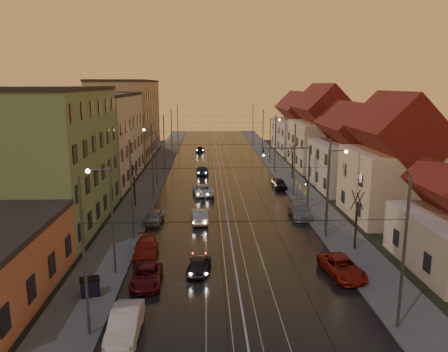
{
  "coord_description": "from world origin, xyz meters",
  "views": [
    {
      "loc": [
        -2.1,
        -27.93,
        13.57
      ],
      "look_at": [
        -0.09,
        21.48,
        3.17
      ],
      "focal_mm": 35.0,
      "sensor_mm": 36.0,
      "label": 1
    }
  ],
  "objects": [
    {
      "name": "street_lamp_1",
      "position": [
        9.1,
        10.0,
        4.89
      ],
      "size": [
        1.75,
        0.32,
        8.0
      ],
      "color": "#595B60",
      "rests_on": "ground"
    },
    {
      "name": "bare_tree_1",
      "position": [
        10.2,
        6.0,
        2.49
      ],
      "size": [
        1.09,
        1.09,
        5.11
      ],
      "color": "black",
      "rests_on": "ground"
    },
    {
      "name": "driving_car_0",
      "position": [
        -2.73,
        2.15,
        0.64
      ],
      "size": [
        1.97,
        3.91,
        1.28
      ],
      "primitive_type": "imported",
      "rotation": [
        0.0,
        0.0,
        3.01
      ],
      "color": "black",
      "rests_on": "ground"
    },
    {
      "name": "catenary_pole_l_1",
      "position": [
        -8.6,
        9.0,
        4.5
      ],
      "size": [
        0.16,
        0.16,
        9.0
      ],
      "primitive_type": "cylinder",
      "color": "#595B60",
      "rests_on": "ground"
    },
    {
      "name": "catenary_pole_r_0",
      "position": [
        8.6,
        -6.0,
        4.5
      ],
      "size": [
        0.16,
        0.16,
        9.0
      ],
      "primitive_type": "cylinder",
      "color": "#595B60",
      "rests_on": "ground"
    },
    {
      "name": "parked_left_0",
      "position": [
        -6.63,
        -6.06,
        0.74
      ],
      "size": [
        1.6,
        4.53,
        1.49
      ],
      "primitive_type": "imported",
      "rotation": [
        0.0,
        0.0,
        0.0
      ],
      "color": "#BEBEBE",
      "rests_on": "ground"
    },
    {
      "name": "parked_left_2",
      "position": [
        -7.02,
        5.36,
        0.66
      ],
      "size": [
        2.1,
        4.64,
        1.32
      ],
      "primitive_type": "imported",
      "rotation": [
        0.0,
        0.0,
        0.06
      ],
      "color": "maroon",
      "rests_on": "ground"
    },
    {
      "name": "catenary_pole_l_4",
      "position": [
        -8.6,
        54.0,
        4.5
      ],
      "size": [
        0.16,
        0.16,
        9.0
      ],
      "primitive_type": "cylinder",
      "color": "#595B60",
      "rests_on": "ground"
    },
    {
      "name": "apartment_left_1",
      "position": [
        -17.5,
        14.0,
        6.5
      ],
      "size": [
        10.0,
        18.0,
        13.0
      ],
      "primitive_type": "cube",
      "color": "#698C59",
      "rests_on": "ground"
    },
    {
      "name": "catenary_pole_r_2",
      "position": [
        8.6,
        24.0,
        4.5
      ],
      "size": [
        0.16,
        0.16,
        9.0
      ],
      "primitive_type": "cylinder",
      "color": "#595B60",
      "rests_on": "ground"
    },
    {
      "name": "house_right_1",
      "position": [
        17.0,
        15.0,
        5.45
      ],
      "size": [
        8.67,
        10.2,
        10.8
      ],
      "color": "beige",
      "rests_on": "ground"
    },
    {
      "name": "parked_right_1",
      "position": [
        7.6,
        15.4,
        0.7
      ],
      "size": [
        2.01,
        4.85,
        1.4
      ],
      "primitive_type": "imported",
      "rotation": [
        0.0,
        0.0,
        -0.01
      ],
      "color": "#96969B",
      "rests_on": "ground"
    },
    {
      "name": "house_right_4",
      "position": [
        17.0,
        61.0,
        5.05
      ],
      "size": [
        9.18,
        16.32,
        10.0
      ],
      "color": "beige",
      "rests_on": "ground"
    },
    {
      "name": "catenary_pole_r_3",
      "position": [
        8.6,
        39.0,
        4.5
      ],
      "size": [
        0.16,
        0.16,
        9.0
      ],
      "primitive_type": "cylinder",
      "color": "#595B60",
      "rests_on": "ground"
    },
    {
      "name": "tram_rail_3",
      "position": [
        2.2,
        40.0,
        0.06
      ],
      "size": [
        0.06,
        120.0,
        0.03
      ],
      "primitive_type": "cube",
      "color": "gray",
      "rests_on": "road"
    },
    {
      "name": "tram_rail_1",
      "position": [
        -0.77,
        40.0,
        0.06
      ],
      "size": [
        0.06,
        120.0,
        0.03
      ],
      "primitive_type": "cube",
      "color": "gray",
      "rests_on": "road"
    },
    {
      "name": "parked_right_0",
      "position": [
        7.6,
        1.1,
        0.67
      ],
      "size": [
        2.82,
        5.04,
        1.33
      ],
      "primitive_type": "imported",
      "rotation": [
        0.0,
        0.0,
        0.13
      ],
      "color": "#9B1C0F",
      "rests_on": "ground"
    },
    {
      "name": "tram_rail_2",
      "position": [
        0.77,
        40.0,
        0.06
      ],
      "size": [
        0.06,
        120.0,
        0.03
      ],
      "primitive_type": "cube",
      "color": "gray",
      "rests_on": "road"
    },
    {
      "name": "street_lamp_3",
      "position": [
        9.1,
        46.0,
        4.89
      ],
      "size": [
        1.75,
        0.32,
        8.0
      ],
      "color": "#595B60",
      "rests_on": "ground"
    },
    {
      "name": "ground",
      "position": [
        0.0,
        0.0,
        0.0
      ],
      "size": [
        160.0,
        160.0,
        0.0
      ],
      "primitive_type": "plane",
      "color": "black",
      "rests_on": "ground"
    },
    {
      "name": "catenary_pole_l_0",
      "position": [
        -8.6,
        -6.0,
        4.5
      ],
      "size": [
        0.16,
        0.16,
        9.0
      ],
      "primitive_type": "cylinder",
      "color": "#595B60",
      "rests_on": "ground"
    },
    {
      "name": "driving_car_1",
      "position": [
        -2.84,
        13.98,
        0.72
      ],
      "size": [
        1.82,
        4.44,
        1.43
      ],
      "primitive_type": "imported",
      "rotation": [
        0.0,
        0.0,
        3.21
      ],
      "color": "#ACACB2",
      "rests_on": "ground"
    },
    {
      "name": "dumpster",
      "position": [
        -9.7,
        -1.47,
        0.7
      ],
      "size": [
        1.37,
        1.1,
        1.1
      ],
      "primitive_type": "cube",
      "rotation": [
        0.0,
        0.0,
        0.28
      ],
      "color": "black",
      "rests_on": "sidewalk_left"
    },
    {
      "name": "catenary_pole_l_3",
      "position": [
        -8.6,
        39.0,
        4.5
      ],
      "size": [
        0.16,
        0.16,
        9.0
      ],
      "primitive_type": "cylinder",
      "color": "#595B60",
      "rests_on": "ground"
    },
    {
      "name": "catenary_pole_r_4",
      "position": [
        8.6,
        54.0,
        4.5
      ],
      "size": [
        0.16,
        0.16,
        9.0
      ],
      "primitive_type": "cylinder",
      "color": "#595B60",
      "rests_on": "ground"
    },
    {
      "name": "catenary_pole_r_5",
      "position": [
        8.6,
        72.0,
        4.5
      ],
      "size": [
        0.16,
        0.16,
        9.0
      ],
      "primitive_type": "cylinder",
      "color": "#595B60",
      "rests_on": "ground"
    },
    {
      "name": "road",
      "position": [
        0.0,
        40.0,
        0.02
      ],
      "size": [
        16.0,
        120.0,
        0.04
      ],
      "primitive_type": "cube",
      "color": "black",
      "rests_on": "ground"
    },
    {
      "name": "driving_car_2",
      "position": [
        -2.57,
        25.19,
        0.7
      ],
      "size": [
        2.92,
        5.27,
        1.4
      ],
      "primitive_type": "imported",
      "rotation": [
        0.0,
        0.0,
        3.27
      ],
      "color": "silver",
      "rests_on": "ground"
    },
    {
      "name": "catenary_pole_l_5",
      "position": [
        -8.6,
        72.0,
        4.5
      ],
      "size": [
        0.16,
        0.16,
        9.0
      ],
      "primitive_type": "cylinder",
      "color": "#595B60",
      "rests_on": "ground"
    },
    {
      "name": "sidewalk_left",
      "position": [
        -10.0,
        40.0,
        0.07
      ],
      "size": [
        4.0,
        120.0,
        0.15
      ],
      "primitive_type": "cube",
      "color": "#4C4C4C",
      "rests_on": "ground"
    },
    {
      "name": "parked_left_1",
      "position": [
        -6.33,
        0.34,
        0.61
      ],
      "size": [
        2.16,
        4.45,
        1.22
      ],
      "primitive_type": "imported",
      "rotation": [
        0.0,
        0.0,
        0.03
      ],
      "color": "#580F16",
      "rests_on": "ground"
    },
    {
      "name": "tram_rail_0",
      "position": [
        -2.2,
        40.0,
        0.06
      ],
      "size": [
        0.06,
        120.0,
        0.03
      ],
      "primitive_type": "cube",
      "color": "gray",
      "rests_on": "road"
    },
    {
      "name": "traffic_light_mast",
      "position": [
        7.99,
        18.0,
        4.6
      ],
      "size": [
        5.3,
        0.32,
        7.2
      ],
      "color": "#595B60",
      "rests_on": "ground"
    },
    {
      "name": "driving_car_4",
      "position": [
        -3.4,
        60.54,
        0.62
      ],
      "size": [
        1.87,
        3.78,
        1.24
      ],
      "primitive_type": "imported",
      "rotation": [
        0.0,
        0.0,
        3.03
      ],
      "color": "black",
      "rests_on": "ground"
    },
    {
      "name": "street_lamp_2",
      "position": [
        -9.1,
        30.0,
        4.89
      ],
      "size": [
        1.75,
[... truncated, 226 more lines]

